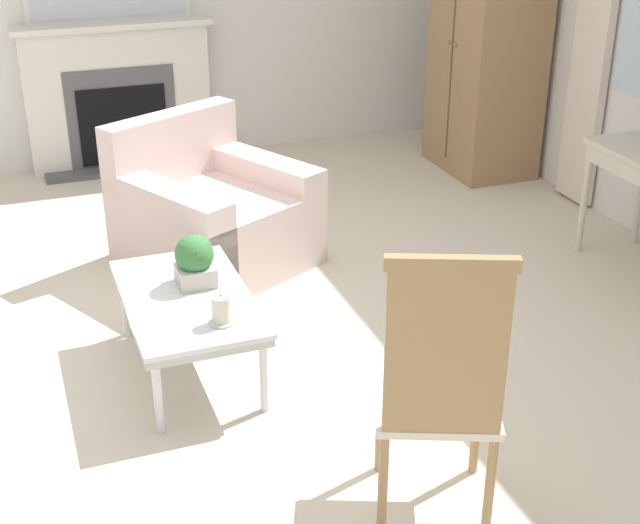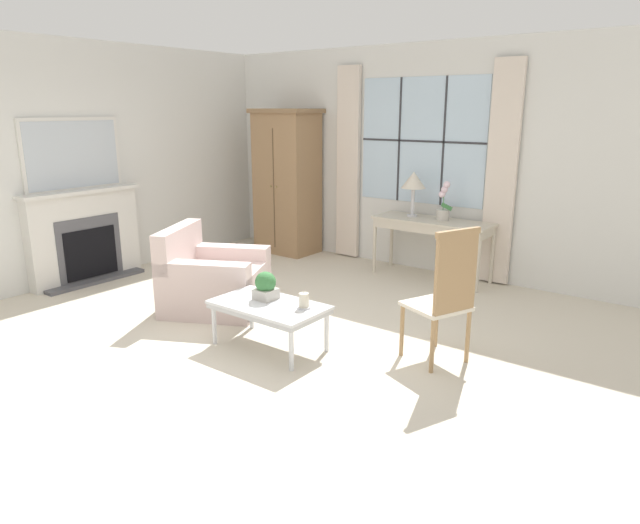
{
  "view_description": "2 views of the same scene",
  "coord_description": "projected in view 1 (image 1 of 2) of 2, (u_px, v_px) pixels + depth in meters",
  "views": [
    {
      "loc": [
        3.86,
        -0.77,
        2.32
      ],
      "look_at": [
        0.5,
        0.46,
        0.62
      ],
      "focal_mm": 50.0,
      "sensor_mm": 36.0,
      "label": 1
    },
    {
      "loc": [
        3.36,
        -3.52,
        2.03
      ],
      "look_at": [
        0.41,
        0.37,
        0.71
      ],
      "focal_mm": 32.0,
      "sensor_mm": 36.0,
      "label": 2
    }
  ],
  "objects": [
    {
      "name": "side_chair_wooden",
      "position": [
        441.0,
        380.0,
        3.08
      ],
      "size": [
        0.57,
        0.57,
        1.14
      ],
      "color": "beige",
      "rests_on": "ground_plane"
    },
    {
      "name": "ground_plane",
      "position": [
        200.0,
        346.0,
        4.51
      ],
      "size": [
        14.0,
        14.0,
        0.0
      ],
      "primitive_type": "plane",
      "color": "beige"
    },
    {
      "name": "armchair_upholstered",
      "position": [
        213.0,
        218.0,
        5.28
      ],
      "size": [
        1.26,
        1.25,
        0.86
      ],
      "color": "beige",
      "rests_on": "ground_plane"
    },
    {
      "name": "potted_plant_small",
      "position": [
        195.0,
        261.0,
        4.18
      ],
      "size": [
        0.18,
        0.18,
        0.25
      ],
      "color": "#BCB7AD",
      "rests_on": "coffee_table"
    },
    {
      "name": "coffee_table",
      "position": [
        187.0,
        304.0,
        4.15
      ],
      "size": [
        0.99,
        0.57,
        0.41
      ],
      "color": "silver",
      "rests_on": "ground_plane"
    },
    {
      "name": "armoire",
      "position": [
        488.0,
        36.0,
        6.52
      ],
      "size": [
        0.9,
        0.63,
        2.02
      ],
      "color": "#93704C",
      "rests_on": "ground_plane"
    },
    {
      "name": "fireplace",
      "position": [
        118.0,
        85.0,
        6.72
      ],
      "size": [
        0.34,
        1.46,
        1.93
      ],
      "color": "#515156",
      "rests_on": "ground_plane"
    },
    {
      "name": "pillar_candle",
      "position": [
        222.0,
        311.0,
        3.86
      ],
      "size": [
        0.12,
        0.12,
        0.14
      ],
      "color": "silver",
      "rests_on": "coffee_table"
    }
  ]
}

